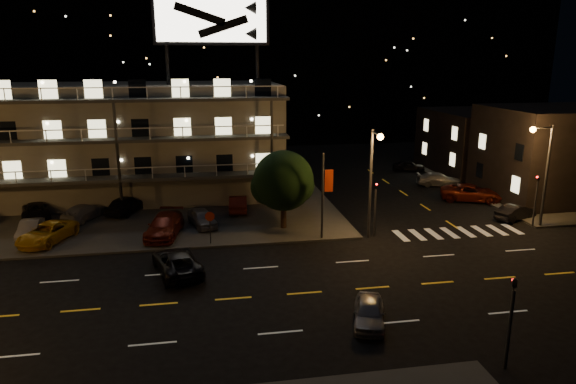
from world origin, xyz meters
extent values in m
plane|color=black|center=(0.00, 0.00, 0.00)|extent=(140.00, 140.00, 0.00)
cube|color=#393936|center=(-14.00, 20.00, 0.07)|extent=(44.00, 24.00, 0.15)
cube|color=#393936|center=(30.00, 20.00, 0.07)|extent=(16.00, 24.00, 0.15)
cube|color=gray|center=(-10.00, 24.00, 5.00)|extent=(28.00, 12.00, 10.00)
cube|color=gray|center=(-10.00, 24.00, 10.25)|extent=(28.00, 12.00, 0.50)
cube|color=#393936|center=(-10.00, 17.10, 3.15)|extent=(28.00, 1.80, 0.25)
cube|color=#393936|center=(-10.00, 17.10, 6.35)|extent=(28.00, 1.80, 0.25)
cube|color=#393936|center=(-10.00, 17.10, 9.55)|extent=(28.00, 1.80, 0.25)
cylinder|color=black|center=(-6.00, 22.00, 12.25)|extent=(0.36, 0.36, 3.50)
cylinder|color=black|center=(2.00, 22.00, 12.25)|extent=(0.36, 0.36, 3.50)
cube|color=black|center=(-2.00, 22.00, 16.00)|extent=(10.20, 0.50, 4.20)
cube|color=beige|center=(-2.00, 21.70, 16.00)|extent=(9.60, 0.06, 3.60)
cube|color=black|center=(30.00, 16.00, 4.25)|extent=(14.00, 10.00, 8.50)
cube|color=black|center=(30.00, 28.00, 3.50)|extent=(14.00, 12.00, 7.00)
cube|color=black|center=(0.00, 70.00, 12.00)|extent=(120.00, 20.00, 24.00)
cylinder|color=#2D2D30|center=(8.50, 8.30, 4.00)|extent=(0.20, 0.20, 8.00)
cylinder|color=#2D2D30|center=(8.50, 7.50, 7.80)|extent=(0.12, 1.80, 0.12)
sphere|color=orange|center=(8.50, 6.70, 7.70)|extent=(0.44, 0.44, 0.44)
cylinder|color=#2D2D30|center=(22.50, 8.30, 4.00)|extent=(0.20, 0.20, 8.00)
cylinder|color=#2D2D30|center=(21.70, 8.30, 7.80)|extent=(1.80, 0.12, 0.12)
sphere|color=orange|center=(20.90, 8.30, 7.70)|extent=(0.44, 0.44, 0.44)
cylinder|color=#2D2D30|center=(9.00, 8.50, 1.80)|extent=(0.14, 0.14, 3.60)
imported|color=black|center=(9.00, 8.50, 4.10)|extent=(0.20, 0.16, 1.00)
sphere|color=#FF0C0C|center=(9.00, 8.38, 4.00)|extent=(0.14, 0.14, 0.14)
cylinder|color=#2D2D30|center=(9.00, -8.50, 1.80)|extent=(0.14, 0.14, 3.60)
imported|color=black|center=(9.00, -8.50, 4.10)|extent=(0.20, 0.16, 1.00)
sphere|color=#FF0C0C|center=(9.00, -8.38, 4.00)|extent=(0.14, 0.14, 0.14)
cylinder|color=#2D2D30|center=(22.00, 8.50, 1.80)|extent=(0.14, 0.14, 3.60)
imported|color=black|center=(22.00, 8.50, 4.10)|extent=(0.16, 0.20, 1.00)
sphere|color=#FF0C0C|center=(21.88, 8.50, 4.00)|extent=(0.14, 0.14, 0.14)
cylinder|color=#2D2D30|center=(5.00, 8.40, 3.20)|extent=(0.16, 0.16, 6.40)
cube|color=#B6280D|center=(5.45, 8.40, 4.40)|extent=(0.60, 0.04, 1.60)
cylinder|color=#2D2D30|center=(-3.00, 8.60, 1.10)|extent=(0.08, 0.08, 2.20)
cylinder|color=#B6280D|center=(-3.00, 8.55, 2.15)|extent=(0.91, 0.04, 0.91)
cylinder|color=black|center=(2.63, 11.20, 1.21)|extent=(0.44, 0.44, 2.12)
sphere|color=black|center=(2.63, 11.20, 3.87)|extent=(4.60, 4.60, 4.60)
sphere|color=black|center=(1.57, 11.55, 3.33)|extent=(2.83, 2.83, 2.83)
sphere|color=black|center=(3.61, 10.85, 3.51)|extent=(2.65, 2.65, 2.65)
imported|color=gray|center=(-15.91, 12.14, 0.77)|extent=(1.55, 3.82, 1.23)
imported|color=gold|center=(-14.39, 10.81, 0.83)|extent=(3.88, 5.38, 1.36)
imported|color=#61190D|center=(-6.28, 10.84, 0.91)|extent=(3.04, 5.55, 1.52)
imported|color=gray|center=(-3.55, 12.66, 0.81)|extent=(2.64, 4.16, 1.32)
imported|color=black|center=(-16.98, 17.36, 0.79)|extent=(3.31, 4.99, 1.27)
imported|color=gray|center=(-12.99, 15.96, 0.78)|extent=(3.39, 4.68, 1.26)
imported|color=black|center=(-9.82, 17.18, 0.91)|extent=(3.40, 4.82, 1.52)
imported|color=#61190D|center=(-0.47, 16.15, 0.84)|extent=(1.82, 4.32, 1.39)
imported|color=black|center=(21.71, 10.39, 0.63)|extent=(4.03, 2.68, 1.26)
imported|color=#61190D|center=(21.08, 16.30, 0.77)|extent=(6.07, 4.48, 1.53)
imported|color=gray|center=(20.74, 22.26, 0.66)|extent=(4.85, 2.85, 1.32)
imported|color=black|center=(20.49, 29.59, 0.63)|extent=(3.96, 2.39, 1.26)
imported|color=gray|center=(4.47, -3.88, 0.62)|extent=(2.55, 3.95, 1.25)
imported|color=black|center=(-5.14, 4.11, 0.72)|extent=(3.59, 5.58, 1.43)
camera|label=1|loc=(-3.41, -25.93, 12.83)|focal=32.00mm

